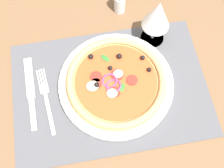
# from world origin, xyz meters

# --- Properties ---
(ground_plane) EXTENTS (1.90, 1.40, 0.02)m
(ground_plane) POSITION_xyz_m (0.00, 0.00, -0.01)
(ground_plane) COLOR brown
(placemat) EXTENTS (0.50, 0.34, 0.00)m
(placemat) POSITION_xyz_m (0.00, 0.00, 0.00)
(placemat) COLOR #4C4C51
(placemat) RESTS_ON ground_plane
(plate) EXTENTS (0.29, 0.29, 0.01)m
(plate) POSITION_xyz_m (0.02, 0.01, 0.01)
(plate) COLOR silver
(plate) RESTS_ON placemat
(pizza) EXTENTS (0.25, 0.25, 0.03)m
(pizza) POSITION_xyz_m (0.02, 0.01, 0.03)
(pizza) COLOR tan
(pizza) RESTS_ON plate
(fork) EXTENTS (0.04, 0.18, 0.00)m
(fork) POSITION_xyz_m (-0.16, 0.00, 0.01)
(fork) COLOR silver
(fork) RESTS_ON placemat
(knife) EXTENTS (0.02, 0.20, 0.01)m
(knife) POSITION_xyz_m (-0.20, 0.02, 0.01)
(knife) COLOR silver
(knife) RESTS_ON placemat
(wine_glass) EXTENTS (0.07, 0.07, 0.15)m
(wine_glass) POSITION_xyz_m (0.14, 0.13, 0.10)
(wine_glass) COLOR silver
(wine_glass) RESTS_ON ground_plane
(pepper_shaker) EXTENTS (0.03, 0.03, 0.07)m
(pepper_shaker) POSITION_xyz_m (0.07, 0.24, 0.03)
(pepper_shaker) COLOR silver
(pepper_shaker) RESTS_ON ground_plane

